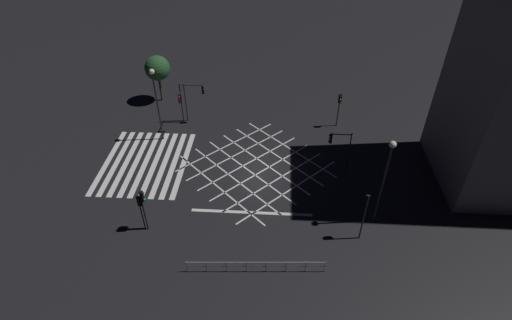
# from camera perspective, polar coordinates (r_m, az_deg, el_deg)

# --- Properties ---
(ground_plane) EXTENTS (200.00, 200.00, 0.00)m
(ground_plane) POSITION_cam_1_polar(r_m,az_deg,el_deg) (36.96, -0.00, -0.93)
(ground_plane) COLOR black
(road_markings) EXTENTS (14.74, 21.62, 0.01)m
(road_markings) POSITION_cam_1_polar(r_m,az_deg,el_deg) (37.70, -10.44, -0.77)
(road_markings) COLOR silver
(road_markings) RESTS_ON ground_plane
(traffic_light_nw_main) EXTENTS (0.39, 0.36, 3.79)m
(traffic_light_nw_main) POSITION_cam_1_polar(r_m,az_deg,el_deg) (41.97, 11.83, 7.88)
(traffic_light_nw_main) COLOR black
(traffic_light_nw_main) RESTS_ON ground_plane
(traffic_light_ne_main) EXTENTS (0.39, 0.36, 4.31)m
(traffic_light_ne_main) POSITION_cam_1_polar(r_m,az_deg,el_deg) (29.60, 15.38, -6.64)
(traffic_light_ne_main) COLOR black
(traffic_light_ne_main) RESTS_ON ground_plane
(traffic_light_se_cross) EXTENTS (0.36, 0.39, 3.96)m
(traffic_light_se_cross) POSITION_cam_1_polar(r_m,az_deg,el_deg) (30.45, -15.82, -5.88)
(traffic_light_se_cross) COLOR black
(traffic_light_se_cross) RESTS_ON ground_plane
(traffic_light_sw_cross) EXTENTS (0.36, 2.66, 4.49)m
(traffic_light_sw_cross) POSITION_cam_1_polar(r_m,az_deg,el_deg) (42.06, -9.01, 9.23)
(traffic_light_sw_cross) COLOR black
(traffic_light_sw_cross) RESTS_ON ground_plane
(traffic_light_se_main) EXTENTS (0.39, 0.36, 3.33)m
(traffic_light_se_main) POSITION_cam_1_polar(r_m,az_deg,el_deg) (30.96, -16.19, -6.23)
(traffic_light_se_main) COLOR black
(traffic_light_se_main) RESTS_ON ground_plane
(traffic_light_sw_main) EXTENTS (2.35, 0.36, 4.37)m
(traffic_light_sw_main) POSITION_cam_1_polar(r_m,az_deg,el_deg) (41.51, -10.48, 8.49)
(traffic_light_sw_main) COLOR black
(traffic_light_sw_main) RESTS_ON ground_plane
(traffic_light_median_north) EXTENTS (0.36, 1.98, 4.25)m
(traffic_light_median_north) POSITION_cam_1_polar(r_m,az_deg,el_deg) (35.22, 11.75, 2.23)
(traffic_light_median_north) COLOR black
(traffic_light_median_north) RESTS_ON ground_plane
(street_lamp_east) EXTENTS (0.51, 0.51, 7.64)m
(street_lamp_east) POSITION_cam_1_polar(r_m,az_deg,el_deg) (38.84, -14.22, 9.55)
(street_lamp_east) COLOR black
(street_lamp_east) RESTS_ON ground_plane
(street_lamp_west) EXTENTS (0.51, 0.51, 7.71)m
(street_lamp_west) POSITION_cam_1_polar(r_m,az_deg,el_deg) (29.67, 18.19, -1.00)
(street_lamp_west) COLOR black
(street_lamp_west) RESTS_ON ground_plane
(street_tree_near) EXTENTS (2.79, 2.79, 5.42)m
(street_tree_near) POSITION_cam_1_polar(r_m,az_deg,el_deg) (46.74, -13.92, 12.60)
(street_tree_near) COLOR #473323
(street_tree_near) RESTS_ON ground_plane
(pedestrian_railing) EXTENTS (0.62, 9.59, 1.05)m
(pedestrian_railing) POSITION_cam_1_polar(r_m,az_deg,el_deg) (28.31, -0.00, -14.82)
(pedestrian_railing) COLOR #B7B7BC
(pedestrian_railing) RESTS_ON ground_plane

